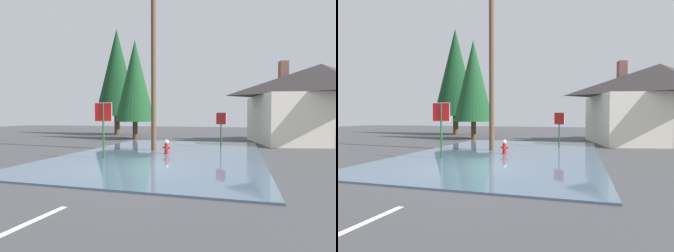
{
  "view_description": "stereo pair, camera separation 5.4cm",
  "coord_description": "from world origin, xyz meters",
  "views": [
    {
      "loc": [
        3.8,
        -8.88,
        1.9
      ],
      "look_at": [
        0.14,
        4.39,
        1.41
      ],
      "focal_mm": 28.69,
      "sensor_mm": 36.0,
      "label": 1
    },
    {
      "loc": [
        3.85,
        -8.87,
        1.9
      ],
      "look_at": [
        0.14,
        4.39,
        1.41
      ],
      "focal_mm": 28.69,
      "sensor_mm": 36.0,
      "label": 2
    }
  ],
  "objects": [
    {
      "name": "ground_plane",
      "position": [
        0.0,
        0.0,
        -0.05
      ],
      "size": [
        80.0,
        80.0,
        0.1
      ],
      "primitive_type": "cube",
      "color": "#424244"
    },
    {
      "name": "flood_puddle",
      "position": [
        0.2,
        4.0,
        0.03
      ],
      "size": [
        9.02,
        13.67,
        0.06
      ],
      "primitive_type": "cube",
      "color": "#4C6075",
      "rests_on": "ground"
    },
    {
      "name": "lane_stop_bar",
      "position": [
        -0.87,
        -2.04,
        0.0
      ],
      "size": [
        3.64,
        0.31,
        0.01
      ],
      "primitive_type": "cube",
      "rotation": [
        0.0,
        0.0,
        -0.0
      ],
      "color": "silver",
      "rests_on": "ground"
    },
    {
      "name": "stop_sign_near",
      "position": [
        -2.06,
        1.7,
        1.81
      ],
      "size": [
        0.83,
        0.08,
        2.51
      ],
      "color": "#1E4C28",
      "rests_on": "ground"
    },
    {
      "name": "fire_hydrant",
      "position": [
        0.23,
        3.8,
        0.37
      ],
      "size": [
        0.38,
        0.32,
        0.75
      ],
      "color": "#AD231E",
      "rests_on": "ground"
    },
    {
      "name": "utility_pole",
      "position": [
        -0.84,
        5.0,
        4.87
      ],
      "size": [
        1.6,
        0.28,
        9.38
      ],
      "color": "brown",
      "rests_on": "ground"
    },
    {
      "name": "stop_sign_far",
      "position": [
        2.61,
        7.4,
        1.52
      ],
      "size": [
        0.64,
        0.38,
        2.14
      ],
      "color": "#1E4C28",
      "rests_on": "ground"
    },
    {
      "name": "house",
      "position": [
        9.15,
        12.23,
        2.91
      ],
      "size": [
        10.64,
        8.65,
        6.04
      ],
      "color": "silver",
      "rests_on": "ground"
    },
    {
      "name": "pine_tree_tall_left",
      "position": [
        -8.76,
        16.68,
        6.45
      ],
      "size": [
        4.39,
        4.39,
        10.97
      ],
      "color": "#4C3823",
      "rests_on": "ground"
    },
    {
      "name": "pine_tree_mid_left",
      "position": [
        -4.79,
        11.96,
        4.85
      ],
      "size": [
        3.3,
        3.3,
        8.24
      ],
      "color": "#4C3823",
      "rests_on": "ground"
    }
  ]
}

